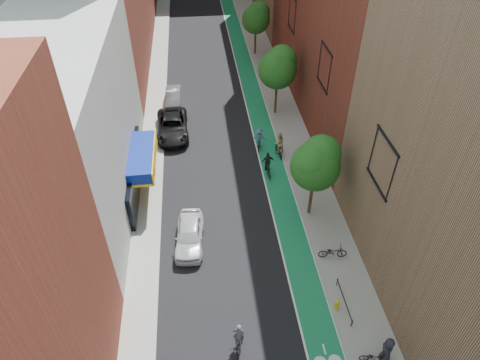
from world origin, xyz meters
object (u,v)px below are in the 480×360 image
object	(u,v)px
pedestrian	(387,350)
parked_car_black	(172,126)
fire_hydrant	(337,305)
parked_car_white	(189,235)
cyclist_lead	(239,340)
cyclist_lane_mid	(268,166)
cyclist_lane_near	(279,146)
cyclist_lane_far	(259,140)
parked_car_silver	(173,97)

from	to	relation	value
pedestrian	parked_car_black	bearing A→B (deg)	-129.31
parked_car_black	fire_hydrant	xyz separation A→B (m)	(9.52, -19.56, -0.29)
parked_car_white	fire_hydrant	size ratio (longest dim) A/B	6.17
cyclist_lead	pedestrian	world-z (taller)	pedestrian
cyclist_lane_mid	pedestrian	distance (m)	16.53
cyclist_lane_near	cyclist_lane_mid	bearing A→B (deg)	51.85
parked_car_black	cyclist_lane_mid	bearing A→B (deg)	-42.66
cyclist_lead	parked_car_black	bearing A→B (deg)	-71.56
parked_car_black	cyclist_lane_far	size ratio (longest dim) A/B	2.98
parked_car_white	cyclist_lead	world-z (taller)	cyclist_lead
fire_hydrant	parked_car_silver	bearing A→B (deg)	110.65
cyclist_lead	cyclist_lane_near	distance (m)	17.68
parked_car_black	cyclist_lane_near	world-z (taller)	cyclist_lane_near
pedestrian	fire_hydrant	world-z (taller)	pedestrian
parked_car_black	pedestrian	distance (m)	25.40
parked_car_white	cyclist_lane_mid	world-z (taller)	cyclist_lane_mid
cyclist_lane_mid	fire_hydrant	bearing A→B (deg)	95.38
cyclist_lane_mid	fire_hydrant	xyz separation A→B (m)	(1.93, -12.88, -0.22)
cyclist_lane_far	parked_car_white	bearing A→B (deg)	72.71
parked_car_silver	cyclist_lead	xyz separation A→B (m)	(3.62, -26.79, -0.03)
parked_car_white	cyclist_lane_near	size ratio (longest dim) A/B	2.03
parked_car_silver	fire_hydrant	xyz separation A→B (m)	(9.48, -25.16, -0.15)
pedestrian	cyclist_lane_near	bearing A→B (deg)	-148.52
cyclist_lead	pedestrian	distance (m)	7.64
parked_car_black	parked_car_silver	bearing A→B (deg)	88.27
pedestrian	parked_car_white	bearing A→B (deg)	-108.97
cyclist_lead	fire_hydrant	xyz separation A→B (m)	(5.86, 1.63, -0.12)
cyclist_lane_far	parked_car_black	bearing A→B (deg)	-9.04
parked_car_black	cyclist_lane_far	distance (m)	8.06
parked_car_black	parked_car_silver	xyz separation A→B (m)	(0.04, 5.60, -0.14)
fire_hydrant	pedestrian	bearing A→B (deg)	-63.98
parked_car_white	pedestrian	xyz separation A→B (m)	(9.89, -9.45, 0.32)
parked_car_white	cyclist_lane_near	bearing A→B (deg)	54.18
parked_car_white	cyclist_lane_far	xyz separation A→B (m)	(6.20, 10.23, 0.14)
cyclist_lead	pedestrian	bearing A→B (deg)	176.21
cyclist_lead	cyclist_lane_far	xyz separation A→B (m)	(3.76, 18.04, 0.25)
parked_car_silver	fire_hydrant	distance (m)	26.89
parked_car_black	fire_hydrant	bearing A→B (deg)	-65.37
cyclist_lane_far	pedestrian	distance (m)	20.03
parked_car_black	parked_car_white	bearing A→B (deg)	-86.09
cyclist_lane_mid	cyclist_lane_far	world-z (taller)	cyclist_lane_mid
cyclist_lead	cyclist_lane_far	distance (m)	18.43
parked_car_silver	cyclist_lane_far	bearing A→B (deg)	-48.38
cyclist_lane_near	cyclist_lane_far	distance (m)	1.90
parked_car_white	cyclist_lead	bearing A→B (deg)	-68.12
cyclist_lead	cyclist_lane_far	bearing A→B (deg)	-93.14
parked_car_white	parked_car_silver	xyz separation A→B (m)	(-1.18, 18.98, -0.07)
cyclist_lane_near	cyclist_lane_mid	distance (m)	2.72
cyclist_lane_mid	cyclist_lane_far	bearing A→B (deg)	-90.34
parked_car_black	cyclist_lane_mid	xyz separation A→B (m)	(7.60, -6.68, -0.07)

